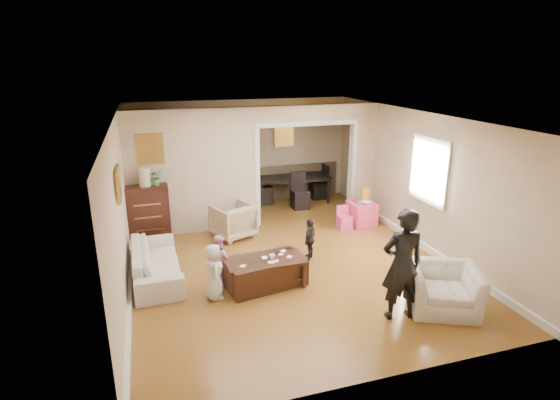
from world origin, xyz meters
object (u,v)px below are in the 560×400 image
object	(u,v)px
sofa	(156,262)
adult_person	(402,265)
armchair_back	(233,221)
child_kneel_b	(219,259)
dining_table	(292,188)
child_kneel_a	(214,272)
table_lamp	(145,177)
armchair_front	(443,289)
coffee_table	(266,272)
play_table	(361,214)
dresser	(148,213)
coffee_cup	(272,257)
child_toddler	(310,239)
cyan_cup	(359,202)

from	to	relation	value
sofa	adult_person	distance (m)	4.00
armchair_back	child_kneel_b	distance (m)	2.01
dining_table	child_kneel_a	size ratio (longest dim) A/B	2.17
sofa	child_kneel_b	xyz separation A→B (m)	(0.98, -0.53, 0.15)
table_lamp	armchair_front	bearing A→B (deg)	-44.32
table_lamp	coffee_table	size ratio (longest dim) A/B	0.29
play_table	adult_person	distance (m)	3.74
dresser	coffee_cup	bearing A→B (deg)	-54.31
child_kneel_b	sofa	bearing A→B (deg)	31.77
armchair_front	dining_table	xyz separation A→B (m)	(-0.46, 5.61, 0.02)
coffee_table	child_kneel_b	size ratio (longest dim) A/B	1.48
coffee_table	dining_table	world-z (taller)	dining_table
play_table	dining_table	size ratio (longest dim) A/B	0.28
adult_person	armchair_back	bearing A→B (deg)	-59.46
table_lamp	dining_table	world-z (taller)	table_lamp
sofa	adult_person	world-z (taller)	adult_person
table_lamp	child_kneel_b	xyz separation A→B (m)	(1.05, -2.23, -0.90)
coffee_cup	child_kneel_b	size ratio (longest dim) A/B	0.11
armchair_front	child_kneel_b	size ratio (longest dim) A/B	1.16
armchair_back	armchair_front	distance (m)	4.36
sofa	child_toddler	distance (m)	2.74
child_kneel_a	child_kneel_b	size ratio (longest dim) A/B	1.04
cyan_cup	child_toddler	size ratio (longest dim) A/B	0.10
sofa	coffee_table	xyz separation A→B (m)	(1.68, -0.83, -0.04)
coffee_cup	dining_table	world-z (taller)	dining_table
child_kneel_a	sofa	bearing A→B (deg)	40.43
coffee_table	child_kneel_a	xyz separation A→B (m)	(-0.85, -0.15, 0.21)
armchair_front	coffee_cup	size ratio (longest dim) A/B	10.60
table_lamp	coffee_table	world-z (taller)	table_lamp
table_lamp	cyan_cup	size ratio (longest dim) A/B	4.50
armchair_front	child_toddler	size ratio (longest dim) A/B	1.26
coffee_table	child_kneel_a	size ratio (longest dim) A/B	1.42
table_lamp	play_table	xyz separation A→B (m)	(4.52, -0.48, -1.07)
dresser	play_table	bearing A→B (deg)	-6.01
coffee_cup	dresser	bearing A→B (deg)	125.69
coffee_cup	cyan_cup	distance (m)	3.29
coffee_table	child_kneel_b	bearing A→B (deg)	156.80
table_lamp	armchair_back	bearing A→B (deg)	-10.81
play_table	coffee_table	bearing A→B (deg)	-143.50
dresser	child_toddler	size ratio (longest dim) A/B	1.47
coffee_cup	child_kneel_a	xyz separation A→B (m)	(-0.95, -0.10, -0.07)
dresser	table_lamp	world-z (taller)	table_lamp
child_toddler	armchair_back	bearing A→B (deg)	-102.14
coffee_table	cyan_cup	size ratio (longest dim) A/B	15.78
armchair_back	dresser	world-z (taller)	dresser
armchair_back	child_toddler	xyz separation A→B (m)	(1.14, -1.46, 0.04)
coffee_cup	adult_person	distance (m)	2.05
table_lamp	child_kneel_b	distance (m)	2.62
armchair_back	coffee_cup	xyz separation A→B (m)	(0.19, -2.26, 0.16)
cyan_cup	child_kneel_a	bearing A→B (deg)	-148.58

